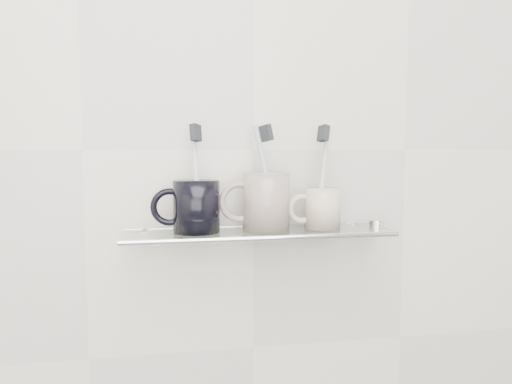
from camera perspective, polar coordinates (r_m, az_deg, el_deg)
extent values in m
plane|color=beige|center=(0.98, -0.33, 4.85)|extent=(2.50, 0.00, 2.50)
cube|color=silver|center=(0.93, 0.34, -4.69)|extent=(0.50, 0.12, 0.01)
cylinder|color=silver|center=(0.88, 1.01, -5.30)|extent=(0.50, 0.01, 0.01)
cylinder|color=silver|center=(0.97, -12.59, -5.13)|extent=(0.02, 0.03, 0.02)
cylinder|color=silver|center=(1.04, 11.37, -4.40)|extent=(0.02, 0.03, 0.02)
cylinder|color=black|center=(0.92, -6.82, -1.65)|extent=(0.09, 0.09, 0.09)
torus|color=black|center=(0.91, -9.85, -1.70)|extent=(0.07, 0.01, 0.07)
cylinder|color=silver|center=(0.91, -6.85, 1.70)|extent=(0.02, 0.05, 0.19)
cube|color=#232428|center=(0.91, -6.91, 6.74)|extent=(0.02, 0.03, 0.03)
cylinder|color=silver|center=(0.93, 1.15, -1.08)|extent=(0.10, 0.10, 0.11)
torus|color=silver|center=(0.92, -1.88, -1.14)|extent=(0.08, 0.01, 0.08)
cylinder|color=#A0BACA|center=(0.93, 1.16, 1.80)|extent=(0.05, 0.03, 0.19)
cube|color=#232428|center=(0.93, 1.17, 6.75)|extent=(0.03, 0.03, 0.03)
cylinder|color=beige|center=(0.96, 7.60, -1.86)|extent=(0.08, 0.08, 0.08)
torus|color=beige|center=(0.95, 5.28, -1.93)|extent=(0.06, 0.01, 0.06)
cylinder|color=beige|center=(0.96, 7.64, 1.85)|extent=(0.05, 0.05, 0.19)
cube|color=#232428|center=(0.95, 7.70, 6.65)|extent=(0.02, 0.03, 0.03)
cylinder|color=silver|center=(1.00, 13.63, -3.50)|extent=(0.03, 0.03, 0.01)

